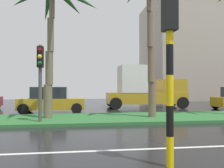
% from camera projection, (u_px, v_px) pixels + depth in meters
% --- Properties ---
extents(palm_tree_centre, '(4.91, 4.67, 7.32)m').
position_uv_depth(palm_tree_centre, '(51.00, 2.00, 12.26)').
color(palm_tree_centre, '#70644C').
rests_on(palm_tree_centre, median_strip).
extents(traffic_signal_median_right, '(0.28, 0.43, 3.50)m').
position_uv_depth(traffic_signal_median_right, '(40.00, 69.00, 10.95)').
color(traffic_signal_median_right, '#4C4C47').
rests_on(traffic_signal_median_right, median_strip).
extents(traffic_signal_foreground, '(0.28, 0.43, 3.98)m').
position_uv_depth(traffic_signal_foreground, '(169.00, 41.00, 5.23)').
color(traffic_signal_foreground, yellow).
rests_on(traffic_signal_foreground, ground_plane).
extents(car_in_traffic_third, '(4.30, 2.02, 1.72)m').
position_uv_depth(car_in_traffic_third, '(51.00, 100.00, 16.10)').
color(car_in_traffic_third, '#B28C1E').
rests_on(car_in_traffic_third, ground_plane).
extents(box_truck_lead, '(6.40, 2.64, 3.46)m').
position_uv_depth(box_truck_lead, '(145.00, 89.00, 19.87)').
color(box_truck_lead, '#B28C1E').
rests_on(box_truck_lead, ground_plane).
extents(building_far_right, '(16.95, 10.71, 13.44)m').
position_uv_depth(building_far_right, '(206.00, 52.00, 34.60)').
color(building_far_right, '#A89E8E').
rests_on(building_far_right, ground_plane).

